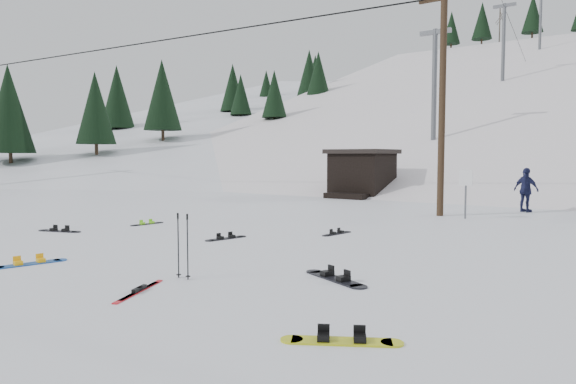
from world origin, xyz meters
The scene contains 20 objects.
ground centered at (0.00, 0.00, 0.00)m, with size 200.00×200.00×0.00m, color white.
ski_slope centered at (0.00, 55.00, -12.00)m, with size 60.00×75.00×45.00m, color white.
ridge_left centered at (-36.00, 48.00, -11.00)m, with size 34.00×85.00×38.00m, color white.
treeline_left centered at (-34.00, 40.00, 0.00)m, with size 20.00×64.00×10.00m, color black, non-canonical shape.
utility_pole centered at (2.00, 14.00, 4.68)m, with size 2.00×0.26×9.00m.
trail_sign centered at (3.10, 13.58, 1.27)m, with size 0.50×0.09×1.85m.
lift_hut centered at (-5.00, 20.94, 1.36)m, with size 3.40×4.10×2.75m.
lift_tower_near centered at (-4.00, 30.00, 7.86)m, with size 2.20×0.36×8.00m.
lift_tower_mid centered at (-4.00, 50.00, 14.36)m, with size 2.20×0.36×8.00m.
lift_tower_far centered at (-4.00, 70.00, 20.86)m, with size 2.20×0.36×8.00m.
hero_snowboard centered at (-2.20, -0.17, 0.03)m, with size 0.60×1.52×0.11m.
hero_skis centered at (1.57, -0.25, 0.02)m, with size 0.70×1.50×0.08m.
ski_poles centered at (1.49, 0.86, 0.65)m, with size 0.35×0.09×1.26m.
board_scatter_a centered at (-6.27, 2.93, 0.03)m, with size 1.45×0.68×0.11m.
board_scatter_b centered at (-1.06, 4.88, 0.02)m, with size 0.50×1.35×0.10m.
board_scatter_c centered at (-5.40, 5.63, 0.02)m, with size 0.35×1.27×0.09m.
board_scatter_d centered at (3.91, 2.48, 0.03)m, with size 1.61×0.87×0.12m.
board_scatter_e centered at (5.63, -0.35, 0.03)m, with size 1.39×0.92×0.11m.
board_scatter_f centered at (1.07, 7.48, 0.02)m, with size 0.38×1.27×0.09m.
skier_navy centered at (4.49, 17.41, 0.93)m, with size 1.09×0.46×1.87m, color #1C2047.
Camera 1 is at (8.74, -5.90, 2.35)m, focal length 32.00 mm.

